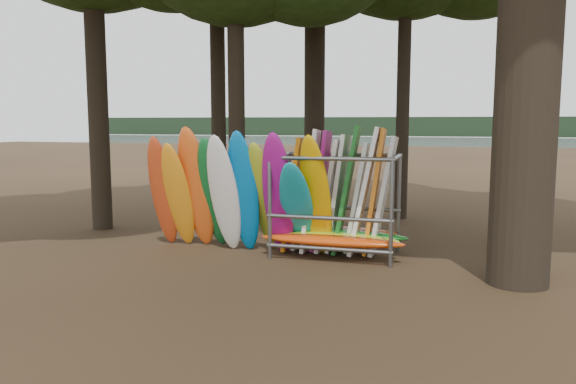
# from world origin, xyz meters

# --- Properties ---
(ground) EXTENTS (120.00, 120.00, 0.00)m
(ground) POSITION_xyz_m (0.00, 0.00, 0.00)
(ground) COLOR #47331E
(ground) RESTS_ON ground
(lake) EXTENTS (160.00, 160.00, 0.00)m
(lake) POSITION_xyz_m (0.00, 60.00, 0.00)
(lake) COLOR gray
(lake) RESTS_ON ground
(far_shore) EXTENTS (160.00, 4.00, 4.00)m
(far_shore) POSITION_xyz_m (0.00, 110.00, 2.00)
(far_shore) COLOR black
(far_shore) RESTS_ON ground
(kayak_row) EXTENTS (4.44, 1.78, 2.97)m
(kayak_row) POSITION_xyz_m (-0.73, 1.35, 1.31)
(kayak_row) COLOR #C33F19
(kayak_row) RESTS_ON ground
(storage_rack) EXTENTS (3.17, 1.58, 2.89)m
(storage_rack) POSITION_xyz_m (1.50, 1.73, 1.06)
(storage_rack) COLOR slate
(storage_rack) RESTS_ON ground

